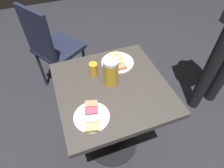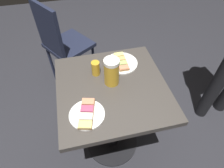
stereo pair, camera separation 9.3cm
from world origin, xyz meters
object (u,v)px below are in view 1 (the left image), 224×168
at_px(plate_far, 118,62).
at_px(beer_glass_small, 94,70).
at_px(cafe_chair, 51,46).
at_px(plate_near, 92,116).
at_px(beer_mug, 110,71).

distance_m(plate_far, beer_glass_small, 0.20).
bearing_deg(beer_glass_small, cafe_chair, 17.57).
bearing_deg(plate_near, beer_glass_small, -18.68).
xyz_separation_m(plate_near, beer_glass_small, (0.30, -0.10, 0.04)).
height_order(plate_far, cafe_chair, cafe_chair).
bearing_deg(beer_mug, beer_glass_small, 42.14).
xyz_separation_m(beer_mug, cafe_chair, (0.77, 0.30, -0.28)).
relative_size(beer_mug, beer_glass_small, 1.83).
relative_size(plate_far, cafe_chair, 0.23).
height_order(plate_far, beer_glass_small, beer_glass_small).
height_order(beer_mug, beer_glass_small, beer_mug).
relative_size(plate_near, plate_far, 0.90).
bearing_deg(plate_near, plate_far, -38.54).
bearing_deg(cafe_chair, beer_glass_small, -15.47).
bearing_deg(cafe_chair, beer_mug, -12.05).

